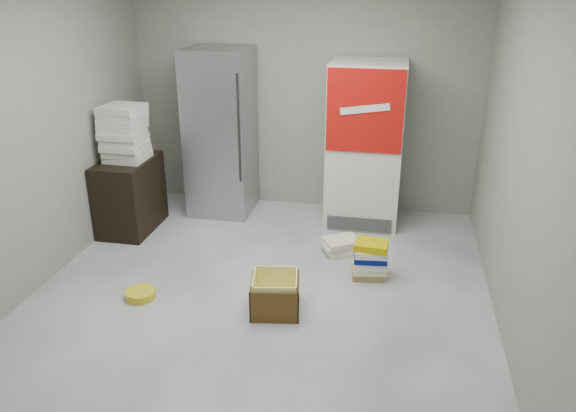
% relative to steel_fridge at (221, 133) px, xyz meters
% --- Properties ---
extents(ground, '(5.00, 5.00, 0.00)m').
position_rel_steel_fridge_xyz_m(ground, '(0.90, -2.13, -0.95)').
color(ground, silver).
rests_on(ground, ground).
extents(room_shell, '(4.04, 5.04, 2.82)m').
position_rel_steel_fridge_xyz_m(room_shell, '(0.90, -2.13, 0.85)').
color(room_shell, gray).
rests_on(room_shell, ground).
extents(steel_fridge, '(0.70, 0.72, 1.90)m').
position_rel_steel_fridge_xyz_m(steel_fridge, '(0.00, 0.00, 0.00)').
color(steel_fridge, '#ACAFB5').
rests_on(steel_fridge, ground).
extents(coke_cooler, '(0.80, 0.73, 1.80)m').
position_rel_steel_fridge_xyz_m(coke_cooler, '(1.65, -0.01, -0.05)').
color(coke_cooler, silver).
rests_on(coke_cooler, ground).
extents(wood_shelf, '(0.50, 0.80, 0.80)m').
position_rel_steel_fridge_xyz_m(wood_shelf, '(-0.83, -0.73, -0.55)').
color(wood_shelf, black).
rests_on(wood_shelf, ground).
extents(supply_box_stack, '(0.43, 0.44, 0.58)m').
position_rel_steel_fridge_xyz_m(supply_box_stack, '(-0.82, -0.72, 0.14)').
color(supply_box_stack, silver).
rests_on(supply_box_stack, wood_shelf).
extents(phonebook_stack_main, '(0.34, 0.29, 0.37)m').
position_rel_steel_fridge_xyz_m(phonebook_stack_main, '(1.83, -1.33, -0.77)').
color(phonebook_stack_main, olive).
rests_on(phonebook_stack_main, ground).
extents(phonebook_stack_side, '(0.45, 0.41, 0.16)m').
position_rel_steel_fridge_xyz_m(phonebook_stack_side, '(1.51, -0.88, -0.87)').
color(phonebook_stack_side, beige).
rests_on(phonebook_stack_side, ground).
extents(cardboard_box, '(0.46, 0.46, 0.32)m').
position_rel_steel_fridge_xyz_m(cardboard_box, '(1.08, -2.04, -0.82)').
color(cardboard_box, yellow).
rests_on(cardboard_box, ground).
extents(bucket_lid, '(0.35, 0.35, 0.07)m').
position_rel_steel_fridge_xyz_m(bucket_lid, '(-0.12, -2.08, -0.91)').
color(bucket_lid, gold).
rests_on(bucket_lid, ground).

